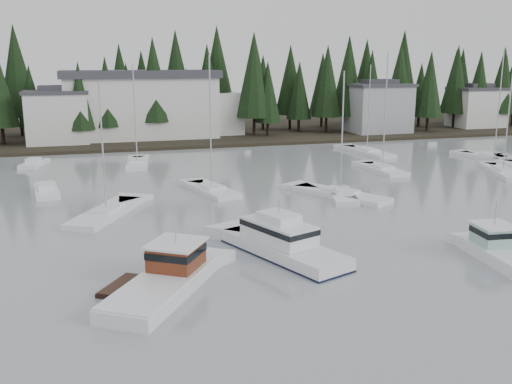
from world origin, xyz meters
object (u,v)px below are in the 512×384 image
sailboat_0 (212,191)px  sailboat_12 (494,160)px  house_west (57,116)px  house_east_b (476,106)px  house_east_a (378,107)px  sailboat_10 (503,173)px  sailboat_6 (382,171)px  harbor_inn (154,105)px  cabin_cruiser_center (282,245)px  lobster_boat_teal (502,254)px  sailboat_11 (504,161)px  runabout_3 (34,165)px  lobster_boat_brown (165,281)px  sailboat_2 (367,153)px  sailboat_1 (137,164)px  runabout_4 (47,192)px  sailboat_8 (107,215)px  runabout_1 (343,198)px  sailboat_3 (340,196)px

sailboat_0 → sailboat_12: (39.88, 7.99, -0.00)m
house_west → house_east_b: 76.01m
house_east_a → sailboat_10: (-3.43, -37.10, -4.83)m
house_west → sailboat_6: 50.24m
harbor_inn → cabin_cruiser_center: bearing=-88.5°
lobster_boat_teal → sailboat_11: bearing=-33.4°
house_east_a → house_east_b: bearing=5.2°
house_west → runabout_3: 17.99m
sailboat_6 → sailboat_12: 18.25m
lobster_boat_brown → sailboat_2: bearing=-5.9°
lobster_boat_teal → sailboat_1: (-19.92, 42.92, -0.43)m
house_east_b → sailboat_10: (-25.43, -39.10, -4.33)m
lobster_boat_brown → lobster_boat_teal: size_ratio=1.23×
sailboat_1 → runabout_4: 16.92m
lobster_boat_brown → sailboat_2: size_ratio=0.76×
sailboat_10 → harbor_inn: bearing=61.9°
lobster_boat_brown → lobster_boat_teal: 21.93m
runabout_4 → sailboat_10: bearing=-101.6°
harbor_inn → lobster_boat_brown: (-6.89, -65.06, -5.23)m
sailboat_8 → sailboat_1: bearing=16.9°
house_east_a → sailboat_12: bearing=-86.3°
runabout_3 → runabout_1: bearing=-117.3°
sailboat_6 → sailboat_11: sailboat_6 is taller
house_east_b → sailboat_0: (-60.04, -38.89, -4.32)m
sailboat_2 → sailboat_1: bearing=83.3°
sailboat_10 → sailboat_11: 9.09m
sailboat_8 → harbor_inn: bearing=16.4°
runabout_4 → house_east_a: bearing=-65.4°
house_west → sailboat_3: (27.53, -43.29, -4.59)m
sailboat_2 → sailboat_10: (8.20, -18.19, 0.02)m
sailboat_10 → lobster_boat_teal: bearing=161.9°
harbor_inn → sailboat_2: sailboat_2 is taller
lobster_boat_brown → runabout_4: (-8.08, 27.90, -0.41)m
sailboat_2 → sailboat_11: (14.06, -11.24, -0.01)m
harbor_inn → sailboat_3: bearing=-75.0°
house_east_a → runabout_3: 58.92m
cabin_cruiser_center → runabout_4: size_ratio=1.54×
house_east_b → sailboat_1: (-65.88, -21.20, -4.33)m
sailboat_0 → runabout_3: 27.65m
sailboat_12 → harbor_inn: bearing=39.4°
lobster_boat_brown → cabin_cruiser_center: size_ratio=0.91×
cabin_cruiser_center → runabout_4: bearing=13.3°
sailboat_6 → runabout_1: bearing=136.5°
sailboat_8 → sailboat_0: bearing=-32.0°
sailboat_12 → runabout_4: sailboat_12 is taller
sailboat_11 → sailboat_10: bearing=160.9°
lobster_boat_brown → cabin_cruiser_center: (8.44, 3.93, 0.13)m
lobster_boat_teal → sailboat_11: (26.38, 31.97, -0.45)m
house_east_b → runabout_4: house_east_b is taller
house_east_b → sailboat_12: sailboat_12 is taller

